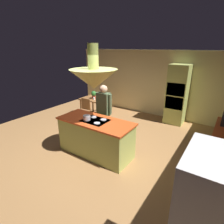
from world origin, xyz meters
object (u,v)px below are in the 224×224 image
object	(u,v)px
cup_on_table	(94,99)
cooking_pot_on_cooktop	(87,118)
oven_tower	(177,95)
chair_by_back_wall	(105,101)
person_at_island	(104,110)
potted_plant_on_table	(94,94)
kitchen_island	(96,137)
dining_table	(95,101)
chair_facing_island	(84,109)

from	to	relation	value
cup_on_table	cooking_pot_on_cooktop	size ratio (longest dim) A/B	0.50
oven_tower	chair_by_back_wall	bearing A→B (deg)	-169.98
oven_tower	person_at_island	world-z (taller)	oven_tower
potted_plant_on_table	cooking_pot_on_cooktop	xyz separation A→B (m)	(1.55, -2.16, 0.09)
person_at_island	potted_plant_on_table	world-z (taller)	person_at_island
kitchen_island	dining_table	distance (m)	2.71
kitchen_island	potted_plant_on_table	world-z (taller)	potted_plant_on_table
oven_tower	cooking_pot_on_cooktop	world-z (taller)	oven_tower
oven_tower	person_at_island	xyz separation A→B (m)	(-1.34, -2.55, -0.09)
person_at_island	chair_by_back_wall	size ratio (longest dim) A/B	1.93
chair_by_back_wall	potted_plant_on_table	xyz separation A→B (m)	(-0.01, -0.72, 0.42)
potted_plant_on_table	oven_tower	bearing A→B (deg)	23.39
oven_tower	dining_table	distance (m)	3.05
chair_facing_island	potted_plant_on_table	xyz separation A→B (m)	(-0.01, 0.58, 0.42)
cooking_pot_on_cooktop	dining_table	bearing A→B (deg)	124.63
kitchen_island	person_at_island	world-z (taller)	person_at_island
kitchen_island	potted_plant_on_table	distance (m)	2.69
chair_by_back_wall	cooking_pot_on_cooktop	size ratio (longest dim) A/B	4.83
kitchen_island	dining_table	bearing A→B (deg)	128.99
dining_table	chair_by_back_wall	world-z (taller)	chair_by_back_wall
chair_by_back_wall	cooking_pot_on_cooktop	distance (m)	3.30
cup_on_table	cooking_pot_on_cooktop	bearing A→B (deg)	-54.77
person_at_island	potted_plant_on_table	distance (m)	1.98
chair_facing_island	potted_plant_on_table	size ratio (longest dim) A/B	2.90
dining_table	potted_plant_on_table	distance (m)	0.29
potted_plant_on_table	chair_facing_island	bearing A→B (deg)	-89.09
kitchen_island	cup_on_table	distance (m)	2.49
potted_plant_on_table	cup_on_table	world-z (taller)	potted_plant_on_table
kitchen_island	cooking_pot_on_cooktop	world-z (taller)	cooking_pot_on_cooktop
dining_table	chair_by_back_wall	size ratio (longest dim) A/B	1.16
dining_table	potted_plant_on_table	size ratio (longest dim) A/B	3.36
dining_table	chair_facing_island	distance (m)	0.67
chair_facing_island	cooking_pot_on_cooktop	distance (m)	2.27
dining_table	chair_facing_island	xyz separation A→B (m)	(0.00, -0.65, -0.15)
person_at_island	potted_plant_on_table	size ratio (longest dim) A/B	5.60
potted_plant_on_table	cup_on_table	bearing A→B (deg)	-48.58
kitchen_island	oven_tower	size ratio (longest dim) A/B	0.93
person_at_island	cup_on_table	bearing A→B (deg)	138.27
cup_on_table	potted_plant_on_table	bearing A→B (deg)	131.42
potted_plant_on_table	cup_on_table	size ratio (longest dim) A/B	3.33
dining_table	cooking_pot_on_cooktop	bearing A→B (deg)	-55.37
chair_facing_island	potted_plant_on_table	distance (m)	0.72
person_at_island	cooking_pot_on_cooktop	distance (m)	0.83
chair_facing_island	dining_table	bearing A→B (deg)	90.00
chair_facing_island	person_at_island	bearing A→B (deg)	-27.59
oven_tower	chair_by_back_wall	distance (m)	2.90
chair_by_back_wall	dining_table	bearing A→B (deg)	90.00
kitchen_island	chair_by_back_wall	distance (m)	3.23
chair_facing_island	chair_by_back_wall	distance (m)	1.30
cup_on_table	chair_facing_island	bearing A→B (deg)	-104.91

